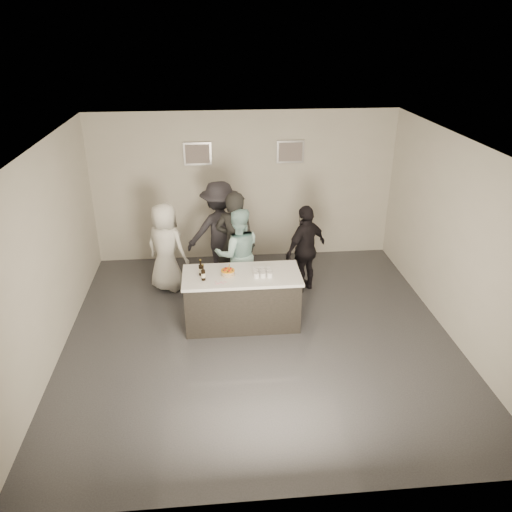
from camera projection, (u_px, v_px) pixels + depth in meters
name	position (u px, v px, depth m)	size (l,w,h in m)	color
floor	(259.00, 335.00, 7.89)	(6.00, 6.00, 0.00)	#3D3D42
ceiling	(259.00, 146.00, 6.61)	(6.00, 6.00, 0.00)	white
wall_back	(244.00, 187.00, 9.96)	(6.00, 0.04, 3.00)	beige
wall_front	(291.00, 384.00, 4.55)	(6.00, 0.04, 3.00)	beige
wall_left	(47.00, 257.00, 7.00)	(0.04, 6.00, 3.00)	beige
wall_right	(457.00, 241.00, 7.50)	(0.04, 6.00, 3.00)	beige
picture_left	(197.00, 154.00, 9.55)	(0.54, 0.04, 0.44)	#B2B2B7
picture_right	(290.00, 152.00, 9.70)	(0.54, 0.04, 0.44)	#B2B2B7
bar_counter	(242.00, 299.00, 8.03)	(1.86, 0.86, 0.90)	white
cake	(228.00, 273.00, 7.80)	(0.22, 0.22, 0.07)	#FF9F1A
beer_bottle_a	(201.00, 268.00, 7.75)	(0.07, 0.07, 0.26)	black
beer_bottle_b	(203.00, 273.00, 7.60)	(0.07, 0.07, 0.26)	black
tumbler_cluster	(263.00, 272.00, 7.81)	(0.30, 0.30, 0.08)	orange
candles	(224.00, 282.00, 7.58)	(0.24, 0.08, 0.01)	pink
person_main_black	(235.00, 245.00, 8.69)	(0.71, 0.47, 1.95)	black
person_main_blue	(238.00, 254.00, 8.65)	(0.82, 0.64, 1.68)	#A0D1D1
person_guest_left	(166.00, 247.00, 8.94)	(0.81, 0.53, 1.65)	white
person_guest_right	(306.00, 249.00, 8.91)	(0.96, 0.40, 1.63)	black
person_guest_back	(220.00, 231.00, 9.32)	(1.23, 0.71, 1.90)	#27252C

